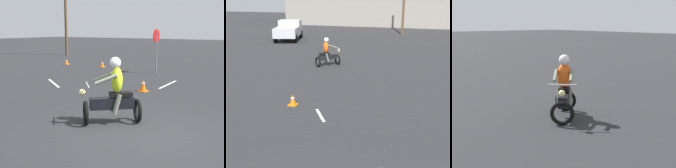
{
  "view_description": "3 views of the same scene",
  "coord_description": "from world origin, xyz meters",
  "views": [
    {
      "loc": [
        -5.78,
        -3.09,
        2.33
      ],
      "look_at": [
        0.4,
        1.09,
        1.0
      ],
      "focal_mm": 50.0,
      "sensor_mm": 36.0,
      "label": 1
    },
    {
      "loc": [
        1.0,
        -2.93,
        4.1
      ],
      "look_at": [
        -2.16,
        7.51,
        0.9
      ],
      "focal_mm": 50.0,
      "sensor_mm": 36.0,
      "label": 2
    },
    {
      "loc": [
        0.27,
        20.09,
        2.49
      ],
      "look_at": [
        -4.73,
        13.94,
        0.9
      ],
      "focal_mm": 50.0,
      "sensor_mm": 36.0,
      "label": 3
    }
  ],
  "objects": [
    {
      "name": "pickup_truck",
      "position": [
        -11.37,
        22.65,
        0.93
      ],
      "size": [
        2.93,
        4.49,
        1.73
      ],
      "rotation": [
        0.0,
        0.0,
        0.26
      ],
      "color": "black",
      "rests_on": "ground"
    },
    {
      "name": "lane_stripe_nw",
      "position": [
        -2.52,
        6.56,
        0.0
      ],
      "size": [
        0.73,
        1.08,
        0.01
      ],
      "primitive_type": "cube",
      "rotation": [
        0.0,
        0.0,
        3.7
      ],
      "color": "silver",
      "rests_on": "ground"
    },
    {
      "name": "traffic_cone_near_right",
      "position": [
        -3.87,
        7.23,
        0.2
      ],
      "size": [
        0.32,
        0.32,
        0.42
      ],
      "color": "orange",
      "rests_on": "ground"
    },
    {
      "name": "motorcycle_rider_background",
      "position": [
        -4.75,
        13.92,
        0.73
      ],
      "size": [
        1.4,
        1.43,
        1.66
      ],
      "rotation": [
        0.0,
        0.0,
        5.53
      ],
      "color": "black",
      "rests_on": "ground"
    }
  ]
}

